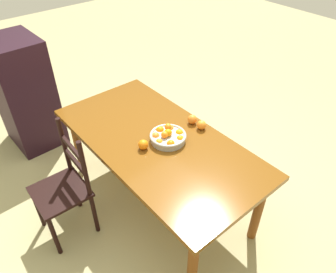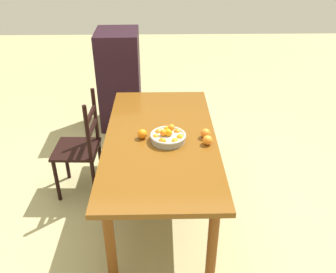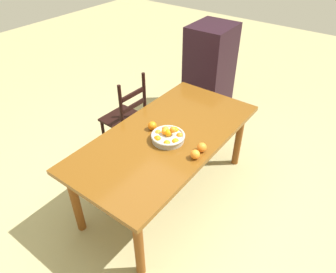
# 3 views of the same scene
# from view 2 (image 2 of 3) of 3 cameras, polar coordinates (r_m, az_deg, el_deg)

# --- Properties ---
(ground_plane) EXTENTS (12.00, 12.00, 0.00)m
(ground_plane) POSITION_cam_2_polar(r_m,az_deg,el_deg) (3.38, -1.07, -10.66)
(ground_plane) COLOR tan
(dining_table) EXTENTS (1.84, 0.92, 0.72)m
(dining_table) POSITION_cam_2_polar(r_m,az_deg,el_deg) (3.00, -1.18, -1.43)
(dining_table) COLOR brown
(dining_table) RESTS_ON ground
(chair_near_window) EXTENTS (0.41, 0.41, 0.99)m
(chair_near_window) POSITION_cam_2_polar(r_m,az_deg,el_deg) (3.38, -13.77, -1.96)
(chair_near_window) COLOR black
(chair_near_window) RESTS_ON ground
(cabinet) EXTENTS (0.60, 0.51, 1.19)m
(cabinet) POSITION_cam_2_polar(r_m,az_deg,el_deg) (4.49, -7.71, 9.01)
(cabinet) COLOR black
(cabinet) RESTS_ON ground
(fruit_bowl) EXTENTS (0.29, 0.29, 0.13)m
(fruit_bowl) POSITION_cam_2_polar(r_m,az_deg,el_deg) (2.88, -0.00, 0.01)
(fruit_bowl) COLOR #A6A59B
(fruit_bowl) RESTS_ON dining_table
(orange_loose_0) EXTENTS (0.08, 0.08, 0.08)m
(orange_loose_0) POSITION_cam_2_polar(r_m,az_deg,el_deg) (2.85, 6.33, -0.58)
(orange_loose_0) COLOR orange
(orange_loose_0) RESTS_ON dining_table
(orange_loose_1) EXTENTS (0.08, 0.08, 0.08)m
(orange_loose_1) POSITION_cam_2_polar(r_m,az_deg,el_deg) (2.94, 6.00, 0.51)
(orange_loose_1) COLOR orange
(orange_loose_1) RESTS_ON dining_table
(orange_loose_2) EXTENTS (0.08, 0.08, 0.08)m
(orange_loose_2) POSITION_cam_2_polar(r_m,az_deg,el_deg) (2.92, -4.13, 0.41)
(orange_loose_2) COLOR orange
(orange_loose_2) RESTS_ON dining_table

